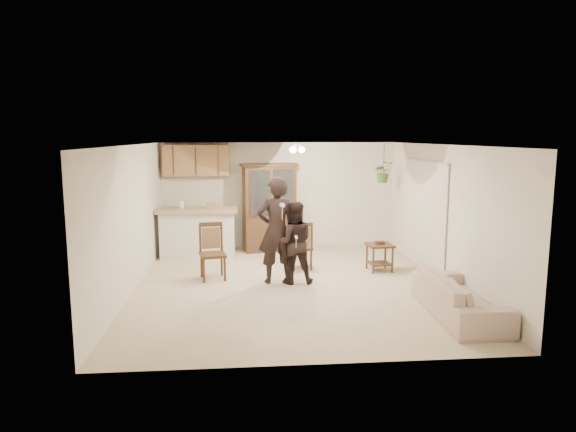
{
  "coord_description": "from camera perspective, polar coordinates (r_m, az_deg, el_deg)",
  "views": [
    {
      "loc": [
        -0.84,
        -8.87,
        2.65
      ],
      "look_at": [
        -0.03,
        0.4,
        1.2
      ],
      "focal_mm": 32.0,
      "sensor_mm": 36.0,
      "label": 1
    }
  ],
  "objects": [
    {
      "name": "wall_left",
      "position": [
        9.18,
        -16.96,
        -0.28
      ],
      "size": [
        0.02,
        6.5,
        2.5
      ],
      "primitive_type": "cube",
      "color": "silver",
      "rests_on": "ground"
    },
    {
      "name": "hanging_plant",
      "position": [
        11.73,
        10.56,
        4.83
      ],
      "size": [
        0.43,
        0.37,
        0.48
      ],
      "primitive_type": "imported",
      "color": "#376127",
      "rests_on": "ceiling"
    },
    {
      "name": "controller_adult",
      "position": [
        8.74,
        -0.65,
        1.22
      ],
      "size": [
        0.08,
        0.17,
        0.05
      ],
      "primitive_type": "cube",
      "rotation": [
        0.0,
        0.0,
        3.29
      ],
      "color": "white",
      "rests_on": "adult"
    },
    {
      "name": "chair_hutch_right",
      "position": [
        10.35,
        1.37,
        -4.4
      ],
      "size": [
        0.49,
        0.49,
        0.97
      ],
      "rotation": [
        0.0,
        0.0,
        3.29
      ],
      "color": "#372314",
      "rests_on": "floor"
    },
    {
      "name": "wall_front",
      "position": [
        5.85,
        3.39,
        -4.99
      ],
      "size": [
        5.5,
        0.02,
        2.5
      ],
      "primitive_type": "cube",
      "color": "silver",
      "rests_on": "ground"
    },
    {
      "name": "china_hutch",
      "position": [
        11.86,
        -2.09,
        0.89
      ],
      "size": [
        1.36,
        0.73,
        2.03
      ],
      "rotation": [
        0.0,
        0.0,
        0.19
      ],
      "color": "#372314",
      "rests_on": "floor"
    },
    {
      "name": "bar_top",
      "position": [
        11.38,
        -10.06,
        0.67
      ],
      "size": [
        1.75,
        0.7,
        0.08
      ],
      "primitive_type": "cube",
      "color": "tan",
      "rests_on": "breakfast_bar"
    },
    {
      "name": "chair_hutch_left",
      "position": [
        12.08,
        0.42,
        -2.41
      ],
      "size": [
        0.58,
        0.58,
        1.01
      ],
      "rotation": [
        0.0,
        0.0,
        -0.38
      ],
      "color": "#372314",
      "rests_on": "floor"
    },
    {
      "name": "upper_cabinets",
      "position": [
        12.0,
        -10.14,
        6.12
      ],
      "size": [
        1.5,
        0.34,
        0.7
      ],
      "primitive_type": "cube",
      "color": "olive",
      "rests_on": "wall_back"
    },
    {
      "name": "chair_bar",
      "position": [
        9.69,
        -8.34,
        -5.27
      ],
      "size": [
        0.54,
        0.54,
        1.05
      ],
      "rotation": [
        0.0,
        0.0,
        0.19
      ],
      "color": "#372314",
      "rests_on": "floor"
    },
    {
      "name": "ceiling_fixture",
      "position": [
        10.13,
        0.89,
        7.47
      ],
      "size": [
        0.36,
        0.36,
        0.2
      ],
      "primitive_type": null,
      "color": "beige",
      "rests_on": "ceiling"
    },
    {
      "name": "wall_right",
      "position": [
        9.67,
        16.83,
        0.17
      ],
      "size": [
        0.02,
        6.5,
        2.5
      ],
      "primitive_type": "cube",
      "color": "silver",
      "rests_on": "ground"
    },
    {
      "name": "breakfast_bar",
      "position": [
        11.47,
        -9.98,
        -2.05
      ],
      "size": [
        1.6,
        0.55,
        1.0
      ],
      "primitive_type": "cube",
      "color": "silver",
      "rests_on": "floor"
    },
    {
      "name": "vertical_blinds",
      "position": [
        10.51,
        14.78,
        0.11
      ],
      "size": [
        0.06,
        2.3,
        2.1
      ],
      "primitive_type": null,
      "color": "silver",
      "rests_on": "wall_right"
    },
    {
      "name": "sofa",
      "position": [
        8.08,
        18.51,
        -8.03
      ],
      "size": [
        0.78,
        1.89,
        0.73
      ],
      "primitive_type": "imported",
      "rotation": [
        0.0,
        0.0,
        1.54
      ],
      "color": "beige",
      "rests_on": "floor"
    },
    {
      "name": "floor",
      "position": [
        9.3,
        0.38,
        -7.68
      ],
      "size": [
        6.5,
        6.5,
        0.0
      ],
      "primitive_type": "plane",
      "color": "#BCAE8E",
      "rests_on": "ground"
    },
    {
      "name": "ceiling",
      "position": [
        8.91,
        0.39,
        7.92
      ],
      "size": [
        5.5,
        6.5,
        0.02
      ],
      "primitive_type": "cube",
      "color": "silver",
      "rests_on": "wall_back"
    },
    {
      "name": "plant_cord",
      "position": [
        11.71,
        10.61,
        6.41
      ],
      "size": [
        0.01,
        0.01,
        0.65
      ],
      "primitive_type": "cylinder",
      "color": "black",
      "rests_on": "ceiling"
    },
    {
      "name": "wall_back",
      "position": [
        12.23,
        -1.05,
        2.31
      ],
      "size": [
        5.5,
        0.02,
        2.5
      ],
      "primitive_type": "cube",
      "color": "silver",
      "rests_on": "ground"
    },
    {
      "name": "child",
      "position": [
        9.28,
        0.63,
        -3.41
      ],
      "size": [
        0.67,
        0.53,
        1.35
      ],
      "primitive_type": "imported",
      "rotation": [
        0.0,
        0.0,
        3.17
      ],
      "color": "black",
      "rests_on": "floor"
    },
    {
      "name": "controller_child",
      "position": [
        8.89,
        0.91,
        -2.36
      ],
      "size": [
        0.04,
        0.13,
        0.04
      ],
      "primitive_type": "cube",
      "rotation": [
        0.0,
        0.0,
        3.17
      ],
      "color": "white",
      "rests_on": "child"
    },
    {
      "name": "side_table",
      "position": [
        10.35,
        10.13,
        -4.5
      ],
      "size": [
        0.53,
        0.53,
        0.6
      ],
      "rotation": [
        0.0,
        0.0,
        0.08
      ],
      "color": "#372314",
      "rests_on": "floor"
    },
    {
      "name": "adult",
      "position": [
        9.27,
        -1.27,
        -2.01
      ],
      "size": [
        0.71,
        0.53,
        1.8
      ],
      "primitive_type": "imported",
      "rotation": [
        0.0,
        0.0,
        3.29
      ],
      "color": "black",
      "rests_on": "floor"
    }
  ]
}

